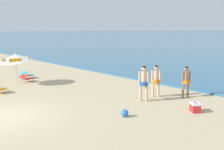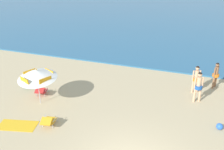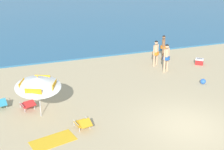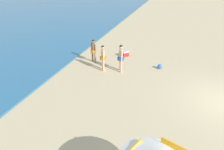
{
  "view_description": "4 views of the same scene",
  "coord_description": "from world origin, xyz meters",
  "px_view_note": "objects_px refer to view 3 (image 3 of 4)",
  "views": [
    {
      "loc": [
        10.69,
        -3.52,
        3.47
      ],
      "look_at": [
        -0.68,
        6.3,
        0.92
      ],
      "focal_mm": 43.43,
      "sensor_mm": 36.0,
      "label": 1
    },
    {
      "loc": [
        1.89,
        -7.22,
        6.98
      ],
      "look_at": [
        -2.86,
        5.81,
        0.94
      ],
      "focal_mm": 41.27,
      "sensor_mm": 36.0,
      "label": 2
    },
    {
      "loc": [
        -6.94,
        -10.54,
        7.6
      ],
      "look_at": [
        -1.8,
        5.0,
        0.67
      ],
      "focal_mm": 52.21,
      "sensor_mm": 36.0,
      "label": 3
    },
    {
      "loc": [
        -9.44,
        2.97,
        5.65
      ],
      "look_at": [
        -0.33,
        5.85,
        0.86
      ],
      "focal_mm": 32.85,
      "sensor_mm": 36.0,
      "label": 4
    }
  ],
  "objects_px": {
    "lounge_chair_under_umbrella": "(83,123)",
    "lounge_chair_beside_umbrella": "(0,103)",
    "person_wading_in": "(156,51)",
    "beach_ball": "(203,81)",
    "person_standing_beside": "(163,45)",
    "beach_towel": "(53,141)",
    "cooler_box": "(199,62)",
    "person_standing_near_shore": "(166,56)",
    "beach_umbrella_striped_main": "(38,82)",
    "lounge_chair_facing_sea": "(28,104)"
  },
  "relations": [
    {
      "from": "lounge_chair_under_umbrella",
      "to": "lounge_chair_beside_umbrella",
      "type": "height_order",
      "value": "lounge_chair_beside_umbrella"
    },
    {
      "from": "lounge_chair_beside_umbrella",
      "to": "beach_towel",
      "type": "bearing_deg",
      "value": -61.34
    },
    {
      "from": "person_standing_beside",
      "to": "person_standing_near_shore",
      "type": "bearing_deg",
      "value": -112.39
    },
    {
      "from": "lounge_chair_facing_sea",
      "to": "cooler_box",
      "type": "distance_m",
      "value": 11.36
    },
    {
      "from": "lounge_chair_beside_umbrella",
      "to": "beach_umbrella_striped_main",
      "type": "bearing_deg",
      "value": -39.12
    },
    {
      "from": "person_standing_near_shore",
      "to": "beach_towel",
      "type": "distance_m",
      "value": 9.4
    },
    {
      "from": "cooler_box",
      "to": "person_standing_near_shore",
      "type": "bearing_deg",
      "value": -171.86
    },
    {
      "from": "person_standing_near_shore",
      "to": "lounge_chair_under_umbrella",
      "type": "bearing_deg",
      "value": -143.06
    },
    {
      "from": "beach_ball",
      "to": "person_standing_beside",
      "type": "bearing_deg",
      "value": 93.1
    },
    {
      "from": "person_standing_beside",
      "to": "beach_ball",
      "type": "height_order",
      "value": "person_standing_beside"
    },
    {
      "from": "beach_umbrella_striped_main",
      "to": "person_standing_beside",
      "type": "xyz_separation_m",
      "value": [
        8.84,
        5.29,
        -0.78
      ]
    },
    {
      "from": "lounge_chair_under_umbrella",
      "to": "cooler_box",
      "type": "distance_m",
      "value": 10.33
    },
    {
      "from": "beach_towel",
      "to": "lounge_chair_under_umbrella",
      "type": "bearing_deg",
      "value": 19.74
    },
    {
      "from": "beach_umbrella_striped_main",
      "to": "lounge_chair_under_umbrella",
      "type": "distance_m",
      "value": 2.72
    },
    {
      "from": "lounge_chair_under_umbrella",
      "to": "person_standing_beside",
      "type": "relative_size",
      "value": 0.6
    },
    {
      "from": "lounge_chair_beside_umbrella",
      "to": "person_standing_near_shore",
      "type": "height_order",
      "value": "person_standing_near_shore"
    },
    {
      "from": "lounge_chair_beside_umbrella",
      "to": "person_standing_near_shore",
      "type": "bearing_deg",
      "value": 9.87
    },
    {
      "from": "person_standing_beside",
      "to": "lounge_chair_beside_umbrella",
      "type": "bearing_deg",
      "value": -159.9
    },
    {
      "from": "lounge_chair_beside_umbrella",
      "to": "cooler_box",
      "type": "bearing_deg",
      "value": 9.5
    },
    {
      "from": "cooler_box",
      "to": "lounge_chair_under_umbrella",
      "type": "bearing_deg",
      "value": -150.14
    },
    {
      "from": "lounge_chair_beside_umbrella",
      "to": "lounge_chair_facing_sea",
      "type": "height_order",
      "value": "lounge_chair_beside_umbrella"
    },
    {
      "from": "person_standing_beside",
      "to": "person_wading_in",
      "type": "relative_size",
      "value": 0.97
    },
    {
      "from": "lounge_chair_facing_sea",
      "to": "person_standing_near_shore",
      "type": "bearing_deg",
      "value": 15.19
    },
    {
      "from": "person_standing_beside",
      "to": "beach_towel",
      "type": "bearing_deg",
      "value": -139.18
    },
    {
      "from": "lounge_chair_facing_sea",
      "to": "beach_towel",
      "type": "xyz_separation_m",
      "value": [
        0.7,
        -2.98,
        -0.27
      ]
    },
    {
      "from": "beach_umbrella_striped_main",
      "to": "person_standing_beside",
      "type": "relative_size",
      "value": 1.48
    },
    {
      "from": "person_standing_near_shore",
      "to": "beach_ball",
      "type": "relative_size",
      "value": 5.66
    },
    {
      "from": "beach_towel",
      "to": "lounge_chair_beside_umbrella",
      "type": "bearing_deg",
      "value": 118.66
    },
    {
      "from": "beach_ball",
      "to": "lounge_chair_under_umbrella",
      "type": "bearing_deg",
      "value": -162.05
    },
    {
      "from": "lounge_chair_under_umbrella",
      "to": "person_wading_in",
      "type": "distance_m",
      "value": 8.55
    },
    {
      "from": "lounge_chair_facing_sea",
      "to": "cooler_box",
      "type": "relative_size",
      "value": 1.63
    },
    {
      "from": "person_wading_in",
      "to": "lounge_chair_under_umbrella",
      "type": "bearing_deg",
      "value": -136.35
    },
    {
      "from": "person_standing_beside",
      "to": "beach_ball",
      "type": "xyz_separation_m",
      "value": [
        0.25,
        -4.53,
        -0.78
      ]
    },
    {
      "from": "person_standing_near_shore",
      "to": "person_wading_in",
      "type": "relative_size",
      "value": 1.05
    },
    {
      "from": "lounge_chair_facing_sea",
      "to": "beach_towel",
      "type": "relative_size",
      "value": 0.55
    },
    {
      "from": "lounge_chair_under_umbrella",
      "to": "lounge_chair_facing_sea",
      "type": "distance_m",
      "value": 3.24
    },
    {
      "from": "beach_umbrella_striped_main",
      "to": "person_wading_in",
      "type": "bearing_deg",
      "value": 28.52
    },
    {
      "from": "beach_umbrella_striped_main",
      "to": "lounge_chair_under_umbrella",
      "type": "xyz_separation_m",
      "value": [
        1.6,
        -1.66,
        -1.44
      ]
    },
    {
      "from": "person_standing_beside",
      "to": "person_wading_in",
      "type": "bearing_deg",
      "value": -135.03
    },
    {
      "from": "lounge_chair_beside_umbrella",
      "to": "beach_towel",
      "type": "xyz_separation_m",
      "value": [
        1.96,
        -3.58,
        -0.26
      ]
    },
    {
      "from": "person_standing_near_shore",
      "to": "beach_towel",
      "type": "bearing_deg",
      "value": -145.73
    },
    {
      "from": "person_wading_in",
      "to": "beach_towel",
      "type": "bearing_deg",
      "value": -139.81
    },
    {
      "from": "person_wading_in",
      "to": "beach_ball",
      "type": "distance_m",
      "value": 3.79
    },
    {
      "from": "cooler_box",
      "to": "beach_towel",
      "type": "xyz_separation_m",
      "value": [
        -10.34,
        -5.64,
        -0.2
      ]
    },
    {
      "from": "beach_umbrella_striped_main",
      "to": "lounge_chair_beside_umbrella",
      "type": "height_order",
      "value": "beach_umbrella_striped_main"
    },
    {
      "from": "lounge_chair_under_umbrella",
      "to": "person_wading_in",
      "type": "relative_size",
      "value": 0.59
    },
    {
      "from": "lounge_chair_facing_sea",
      "to": "person_standing_near_shore",
      "type": "distance_m",
      "value": 8.76
    },
    {
      "from": "lounge_chair_under_umbrella",
      "to": "person_standing_near_shore",
      "type": "bearing_deg",
      "value": 36.94
    },
    {
      "from": "beach_umbrella_striped_main",
      "to": "lounge_chair_facing_sea",
      "type": "distance_m",
      "value": 1.73
    },
    {
      "from": "lounge_chair_under_umbrella",
      "to": "person_standing_beside",
      "type": "bearing_deg",
      "value": 43.85
    }
  ]
}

